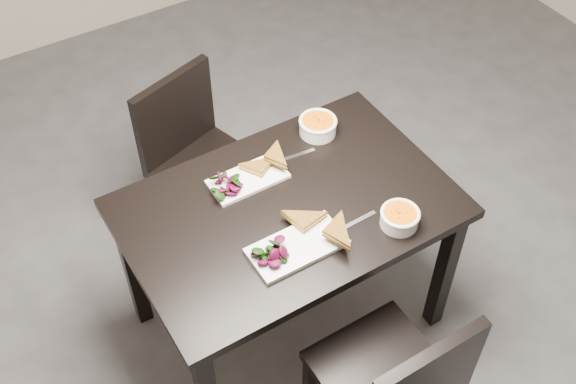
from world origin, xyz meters
The scene contains 14 objects.
ground centered at (0.00, 0.00, 0.00)m, with size 5.00×5.00×0.00m, color #47474C.
table centered at (-0.32, -0.05, 0.65)m, with size 1.20×0.80×0.75m.
chair_near centered at (-0.30, -0.73, 0.48)m, with size 0.42×0.42×0.85m.
chair_far centered at (-0.39, 0.63, 0.48)m, with size 0.53×0.53×0.85m.
plate_near centered at (-0.40, -0.24, 0.76)m, with size 0.34×0.17×0.02m, color white.
sandwich_near centered at (-0.34, -0.22, 0.79)m, with size 0.17×0.13×0.06m, color olive, non-canonical shape.
salad_near centered at (-0.50, -0.24, 0.79)m, with size 0.11×0.10×0.05m, color black, non-canonical shape.
soup_bowl_near centered at (-0.03, -0.33, 0.79)m, with size 0.14×0.14×0.06m.
cutlery_near centered at (-0.16, -0.25, 0.75)m, with size 0.18×0.02×0.00m, color silver.
plate_far centered at (-0.39, 0.14, 0.76)m, with size 0.29×0.15×0.01m, color white.
sandwich_far centered at (-0.32, 0.12, 0.79)m, with size 0.15×0.11×0.05m, color olive, non-canonical shape.
salad_far centered at (-0.49, 0.14, 0.78)m, with size 0.09×0.08×0.04m, color black, non-canonical shape.
soup_bowl_far centered at (-0.01, 0.22, 0.79)m, with size 0.15×0.15×0.07m.
cutlery_far centered at (-0.17, 0.15, 0.75)m, with size 0.18×0.02×0.00m, color silver.
Camera 1 is at (-1.22, -1.51, 2.68)m, focal length 43.96 mm.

